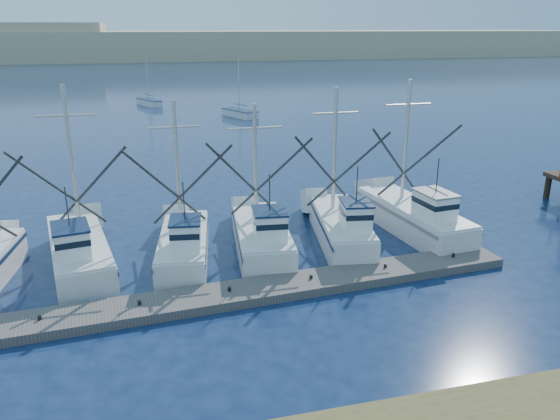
% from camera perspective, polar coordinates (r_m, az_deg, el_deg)
% --- Properties ---
extents(ground, '(500.00, 500.00, 0.00)m').
position_cam_1_polar(ground, '(22.87, 13.46, -13.21)').
color(ground, '#0D1C39').
rests_on(ground, ground).
extents(floating_dock, '(32.67, 4.60, 0.43)m').
position_cam_1_polar(floating_dock, '(25.00, -9.80, -9.45)').
color(floating_dock, '#5A5451').
rests_on(floating_dock, ground).
extents(dune_ridge, '(360.00, 60.00, 10.00)m').
position_cam_1_polar(dune_ridge, '(227.26, -12.53, 16.53)').
color(dune_ridge, tan).
rests_on(dune_ridge, ground).
extents(trawler_fleet, '(31.48, 9.47, 9.16)m').
position_cam_1_polar(trawler_fleet, '(29.50, -8.10, -3.25)').
color(trawler_fleet, silver).
rests_on(trawler_fleet, ground).
extents(sailboat_near, '(4.26, 6.22, 8.10)m').
position_cam_1_polar(sailboat_near, '(76.27, -4.22, 10.04)').
color(sailboat_near, silver).
rests_on(sailboat_near, ground).
extents(sailboat_far, '(3.82, 6.16, 8.10)m').
position_cam_1_polar(sailboat_far, '(89.61, -13.51, 10.88)').
color(sailboat_far, silver).
rests_on(sailboat_far, ground).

